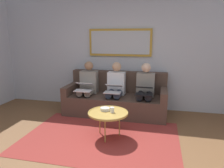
{
  "coord_description": "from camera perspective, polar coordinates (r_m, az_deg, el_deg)",
  "views": [
    {
      "loc": [
        -0.93,
        2.34,
        1.68
      ],
      "look_at": [
        0.0,
        -1.7,
        0.75
      ],
      "focal_mm": 33.84,
      "sensor_mm": 36.0,
      "label": 1
    }
  ],
  "objects": [
    {
      "name": "wall_rear",
      "position": [
        5.04,
        2.33,
        8.33
      ],
      "size": [
        6.0,
        0.12,
        2.6
      ],
      "primitive_type": "cube",
      "color": "#B7BCC6",
      "rests_on": "ground_plane"
    },
    {
      "name": "area_rug",
      "position": [
        3.72,
        -3.05,
        -14.16
      ],
      "size": [
        2.6,
        1.8,
        0.01
      ],
      "primitive_type": "cube",
      "color": "maroon",
      "rests_on": "ground_plane"
    },
    {
      "name": "couch",
      "position": [
        4.75,
        1.14,
        -4.08
      ],
      "size": [
        2.2,
        0.9,
        0.9
      ],
      "color": "#4C382D",
      "rests_on": "ground_plane"
    },
    {
      "name": "framed_mirror",
      "position": [
        4.93,
        2.15,
        11.14
      ],
      "size": [
        1.46,
        0.05,
        0.62
      ],
      "color": "#B7892D"
    },
    {
      "name": "coffee_table",
      "position": [
        3.56,
        -1.07,
        -7.85
      ],
      "size": [
        0.68,
        0.68,
        0.45
      ],
      "color": "tan",
      "rests_on": "ground_plane"
    },
    {
      "name": "cup",
      "position": [
        3.54,
        0.02,
        -6.98
      ],
      "size": [
        0.07,
        0.07,
        0.09
      ],
      "primitive_type": "cylinder",
      "color": "silver",
      "rests_on": "coffee_table"
    },
    {
      "name": "bowl",
      "position": [
        3.64,
        -1.91,
        -6.78
      ],
      "size": [
        0.16,
        0.16,
        0.05
      ],
      "primitive_type": "cylinder",
      "color": "beige",
      "rests_on": "coffee_table"
    },
    {
      "name": "person_left",
      "position": [
        4.52,
        8.93,
        -1.2
      ],
      "size": [
        0.38,
        0.58,
        1.14
      ],
      "color": "gray",
      "rests_on": "couch"
    },
    {
      "name": "laptop_black",
      "position": [
        4.29,
        8.69,
        -1.75
      ],
      "size": [
        0.34,
        0.34,
        0.15
      ],
      "color": "black"
    },
    {
      "name": "person_middle",
      "position": [
        4.61,
        0.98,
        -0.78
      ],
      "size": [
        0.38,
        0.58,
        1.14
      ],
      "color": "silver",
      "rests_on": "couch"
    },
    {
      "name": "laptop_silver",
      "position": [
        4.38,
        0.34,
        -1.25
      ],
      "size": [
        0.34,
        0.37,
        0.16
      ],
      "color": "silver"
    },
    {
      "name": "person_right",
      "position": [
        4.78,
        -6.54,
        -0.37
      ],
      "size": [
        0.38,
        0.58,
        1.14
      ],
      "color": "gray",
      "rests_on": "couch"
    },
    {
      "name": "laptop_white",
      "position": [
        4.56,
        -7.52,
        -0.76
      ],
      "size": [
        0.35,
        0.38,
        0.17
      ],
      "color": "white"
    }
  ]
}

